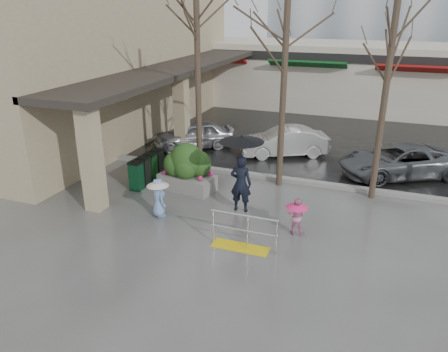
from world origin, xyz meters
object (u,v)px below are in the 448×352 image
Objects in this scene: handrail at (243,236)px; planter at (187,168)px; tree_midwest at (286,38)px; car_c at (399,161)px; woman at (241,167)px; car_b at (284,142)px; tree_mideast at (391,53)px; car_a at (194,135)px; news_boxes at (147,169)px; child_pink at (296,213)px; child_blue at (158,194)px; tree_west at (197,40)px.

handrail is 4.52m from planter.
planter is at bearing -152.00° from tree_midwest.
car_c is (4.13, 2.46, -4.60)m from tree_midwest.
woman is 0.56× the size of car_c.
tree_midwest reaches higher than car_b.
car_b is at bearing 139.17° from tree_mideast.
car_a reaches higher than handrail.
tree_midwest is at bearing 19.52° from news_boxes.
child_pink is at bearing 8.89° from car_a.
tree_midwest reaches higher than planter.
child_pink is at bearing -10.75° from car_b.
tree_mideast is at bearing 22.37° from car_b.
handrail is 9.25m from car_a.
child_blue is (-4.28, -0.40, 0.10)m from child_pink.
handrail is 2.62m from woman.
car_a is at bearing 111.71° from planter.
woman is (2.56, -2.57, -3.57)m from tree_west.
tree_west is 3.20m from tree_midwest.
planter is at bearing -51.18° from child_blue.
tree_west is 5.09m from woman.
car_b is 4.83m from car_c.
tree_midwest reaches higher than tree_west.
child_pink is at bearing 152.27° from woman.
car_c is at bearing -137.20° from woman.
car_a is (-8.12, 3.00, -4.23)m from tree_mideast.
car_b is (4.20, 0.39, 0.00)m from car_a.
child_blue is 9.47m from car_c.
planter reaches higher than child_pink.
woman is 6.99m from car_c.
handrail is at bearing 48.94° from child_pink.
planter is 0.47× the size of car_c.
car_b is (2.58, 3.38, -4.45)m from tree_west.
woman reaches higher than planter.
tree_west is 1.84× the size of car_a.
handrail is 7.52m from tree_west.
child_pink is (4.55, -3.46, -4.44)m from tree_west.
child_blue is 7.60m from car_b.
child_blue is at bearing 5.89° from child_pink.
woman is at bearing -113.49° from child_blue.
tree_midwest is 6.80m from news_boxes.
tree_mideast is 5.78m from woman.
planter is 4.94m from car_a.
child_pink is 8.93m from car_a.
car_c reaches higher than child_pink.
handrail is 0.74× the size of woman.
planter is 0.55× the size of car_b.
tree_west is at bearing -6.47° from car_a.
handrail is at bearing -57.85° from car_c.
news_boxes is (-6.02, 1.92, -0.11)m from child_pink.
car_c is (2.78, 5.92, -0.01)m from child_pink.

